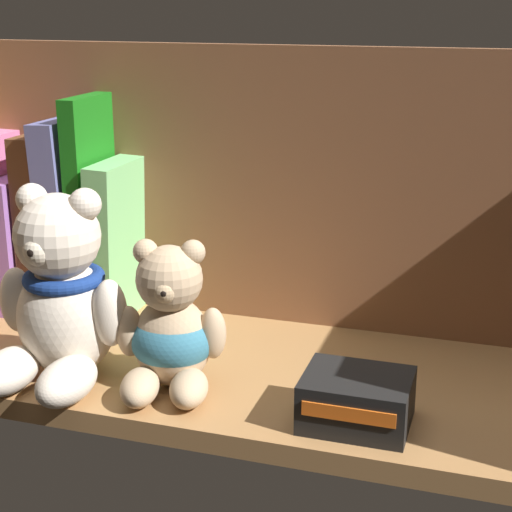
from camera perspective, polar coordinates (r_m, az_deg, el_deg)
shelf_board at (r=80.62cm, az=-2.37°, el=-8.17°), size 78.66×25.12×2.00cm
shelf_back_panel at (r=87.46cm, az=0.45°, el=4.16°), size 81.06×1.20×31.37cm
book_2 at (r=99.22cm, az=-17.26°, el=2.64°), size 3.84×10.87×19.56cm
book_3 at (r=97.88cm, az=-15.45°, el=1.24°), size 2.81×12.78×15.02cm
book_4 at (r=95.56cm, az=-13.94°, el=2.47°), size 2.96×11.27×19.84cm
book_5 at (r=93.68cm, az=-12.24°, el=2.85°), size 3.81×12.69×21.69cm
book_6 at (r=92.04cm, az=-10.77°, el=3.50°), size 1.92×12.08×24.15cm
book_7 at (r=91.67cm, az=-9.14°, el=1.35°), size 3.49×13.01×17.50cm
teddy_bear_larger at (r=76.92cm, az=-13.47°, el=-2.92°), size 13.16×13.36×18.06cm
teddy_bear_smaller at (r=74.17cm, az=-5.93°, el=-5.19°), size 10.54×11.10×13.79cm
small_product_box at (r=69.40cm, az=7.00°, el=-9.90°), size 8.86×7.25×4.29cm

